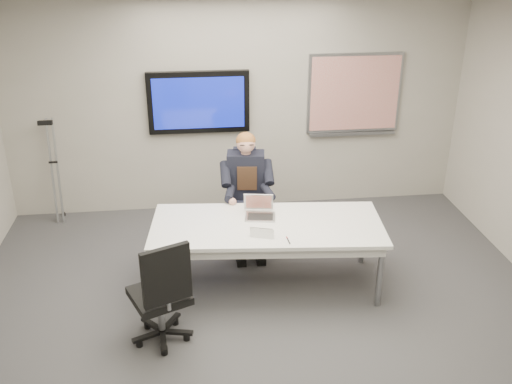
{
  "coord_description": "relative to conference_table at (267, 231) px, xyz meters",
  "views": [
    {
      "loc": [
        -0.6,
        -4.19,
        3.5
      ],
      "look_at": [
        0.03,
        1.13,
        1.04
      ],
      "focal_mm": 40.0,
      "sensor_mm": 36.0,
      "label": 1
    }
  ],
  "objects": [
    {
      "name": "floor",
      "position": [
        -0.12,
        -0.98,
        -0.65
      ],
      "size": [
        6.0,
        6.0,
        0.02
      ],
      "primitive_type": "cube",
      "color": "#3B3B3E",
      "rests_on": "ground"
    },
    {
      "name": "ceiling",
      "position": [
        -0.12,
        -0.98,
        2.15
      ],
      "size": [
        6.0,
        6.0,
        0.02
      ],
      "primitive_type": "cube",
      "color": "silver",
      "rests_on": "wall_back"
    },
    {
      "name": "wall_back",
      "position": [
        -0.12,
        2.02,
        0.75
      ],
      "size": [
        6.0,
        0.02,
        2.8
      ],
      "primitive_type": "cube",
      "color": "#A19D91",
      "rests_on": "ground"
    },
    {
      "name": "conference_table",
      "position": [
        0.0,
        0.0,
        0.0
      ],
      "size": [
        2.47,
        1.2,
        0.74
      ],
      "rotation": [
        0.0,
        0.0,
        -0.09
      ],
      "color": "white",
      "rests_on": "ground"
    },
    {
      "name": "tv_display",
      "position": [
        -0.62,
        1.96,
        0.85
      ],
      "size": [
        1.3,
        0.09,
        0.8
      ],
      "color": "black",
      "rests_on": "wall_back"
    },
    {
      "name": "whiteboard",
      "position": [
        1.43,
        1.99,
        0.88
      ],
      "size": [
        1.25,
        0.08,
        1.1
      ],
      "color": "gray",
      "rests_on": "wall_back"
    },
    {
      "name": "office_chair_far",
      "position": [
        -0.1,
        1.05,
        -0.35
      ],
      "size": [
        0.6,
        0.6,
        0.96
      ],
      "rotation": [
        0.0,
        0.0,
        -0.41
      ],
      "color": "black",
      "rests_on": "ground"
    },
    {
      "name": "office_chair_near",
      "position": [
        -1.07,
        -0.83,
        -0.31
      ],
      "size": [
        0.69,
        0.69,
        1.1
      ],
      "rotation": [
        0.0,
        0.0,
        3.55
      ],
      "color": "black",
      "rests_on": "ground"
    },
    {
      "name": "seated_person",
      "position": [
        -0.12,
        0.8,
        -0.08
      ],
      "size": [
        0.46,
        0.79,
        1.41
      ],
      "rotation": [
        0.0,
        0.0,
        -0.12
      ],
      "color": "#1C1E2F",
      "rests_on": "office_chair_far"
    },
    {
      "name": "crutch",
      "position": [
        -2.5,
        1.84,
        0.06
      ],
      "size": [
        0.31,
        0.52,
        1.46
      ],
      "primitive_type": null,
      "rotation": [
        -0.14,
        0.0,
        -0.25
      ],
      "color": "#A2A5A9",
      "rests_on": "ground"
    },
    {
      "name": "laptop",
      "position": [
        -0.05,
        0.2,
        0.14
      ],
      "size": [
        0.34,
        0.34,
        0.22
      ],
      "rotation": [
        0.0,
        0.0,
        -0.16
      ],
      "color": "#AAAAAC",
      "rests_on": "conference_table"
    },
    {
      "name": "name_tent",
      "position": [
        -0.09,
        -0.26,
        0.13
      ],
      "size": [
        0.24,
        0.14,
        0.09
      ],
      "primitive_type": null,
      "rotation": [
        0.0,
        0.0,
        -0.32
      ],
      "color": "white",
      "rests_on": "conference_table"
    },
    {
      "name": "pen",
      "position": [
        0.16,
        -0.38,
        0.09
      ],
      "size": [
        0.02,
        0.14,
        0.01
      ],
      "primitive_type": "cylinder",
      "rotation": [
        0.0,
        1.57,
        1.64
      ],
      "color": "black",
      "rests_on": "conference_table"
    }
  ]
}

